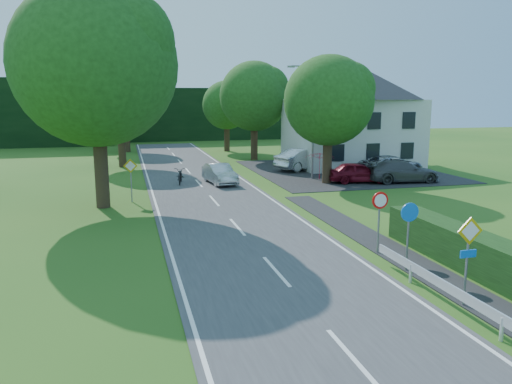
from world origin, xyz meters
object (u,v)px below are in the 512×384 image
object	(u,v)px
moving_car	(220,174)
motorcycle	(180,175)
parasol	(320,166)
parked_car_silver_a	(305,159)
parked_car_grey	(402,171)
parked_car_silver_b	(391,165)
streetlight	(311,116)
parked_car_red	(358,172)

from	to	relation	value
moving_car	motorcycle	distance (m)	2.65
parasol	parked_car_silver_a	bearing A→B (deg)	82.30
parked_car_grey	parked_car_silver_b	size ratio (longest dim) A/B	1.00
streetlight	parked_car_silver_b	bearing A→B (deg)	4.05
parked_car_grey	parasol	world-z (taller)	parasol
moving_car	parked_car_grey	xyz separation A→B (m)	(12.25, -2.58, 0.07)
parked_car_silver_a	parasol	bearing A→B (deg)	150.05
streetlight	parked_car_red	xyz separation A→B (m)	(2.55, -2.42, -3.72)
parked_car_silver_b	parasol	distance (m)	6.29
moving_car	parasol	size ratio (longest dim) A/B	1.88
parked_car_silver_a	parasol	size ratio (longest dim) A/B	2.42
moving_car	motorcycle	world-z (taller)	moving_car
moving_car	parked_car_grey	world-z (taller)	parked_car_grey
parked_car_silver_a	parked_car_grey	size ratio (longest dim) A/B	1.02
parked_car_silver_b	motorcycle	bearing A→B (deg)	79.15
streetlight	motorcycle	world-z (taller)	streetlight
streetlight	parked_car_silver_a	bearing A→B (deg)	74.81
parked_car_silver_a	parasol	xyz separation A→B (m)	(-0.64, -4.72, 0.11)
parked_car_red	parked_car_silver_a	bearing A→B (deg)	21.26
motorcycle	parked_car_silver_b	distance (m)	15.98
motorcycle	parasol	xyz separation A→B (m)	(9.77, -0.73, 0.41)
parked_car_red	parked_car_grey	size ratio (longest dim) A/B	0.81
parked_car_silver_a	parked_car_grey	world-z (taller)	parked_car_silver_a
parked_car_silver_a	parked_car_silver_b	xyz separation A→B (m)	(5.57, -3.74, -0.15)
motorcycle	moving_car	bearing A→B (deg)	-5.56
parked_car_silver_a	parasol	world-z (taller)	parasol
parasol	parked_car_silver_b	bearing A→B (deg)	8.94
streetlight	motorcycle	size ratio (longest dim) A/B	3.76
parked_car_silver_a	motorcycle	bearing A→B (deg)	88.72
parked_car_grey	parked_car_red	bearing A→B (deg)	83.44
motorcycle	parked_car_silver_a	distance (m)	11.15
moving_car	parasol	bearing A→B (deg)	-7.63
streetlight	motorcycle	xyz separation A→B (m)	(-9.26, 0.23, -3.86)
parked_car_silver_a	parked_car_grey	bearing A→B (deg)	-171.02
motorcycle	parked_car_grey	world-z (taller)	parked_car_grey
parked_car_red	parasol	world-z (taller)	parasol
streetlight	parasol	size ratio (longest dim) A/B	3.72
parked_car_red	parked_car_grey	bearing A→B (deg)	-92.45
parked_car_silver_a	parked_car_silver_b	bearing A→B (deg)	-146.15
motorcycle	parked_car_grey	xyz separation A→B (m)	(14.81, -3.27, 0.18)
parked_car_silver_a	moving_car	bearing A→B (deg)	98.56
streetlight	moving_car	size ratio (longest dim) A/B	1.98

